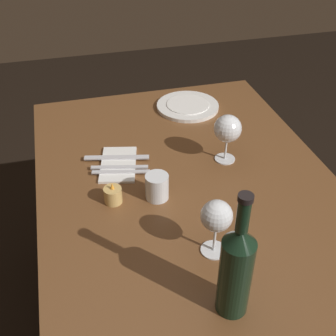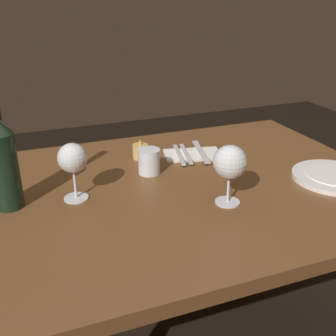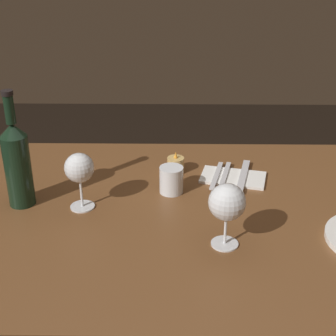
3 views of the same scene
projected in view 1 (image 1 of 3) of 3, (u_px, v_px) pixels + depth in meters
name	position (u px, v px, depth m)	size (l,w,h in m)	color
ground_plane	(185.00, 330.00, 1.75)	(6.00, 6.00, 0.00)	black
dining_table	(189.00, 209.00, 1.36)	(1.30, 0.90, 0.74)	brown
wine_glass_left	(217.00, 217.00, 1.03)	(0.08, 0.08, 0.16)	white
wine_glass_right	(228.00, 130.00, 1.35)	(0.09, 0.09, 0.16)	white
wine_bottle	(236.00, 269.00, 0.89)	(0.07, 0.07, 0.32)	black
water_tumbler	(157.00, 188.00, 1.25)	(0.07, 0.07, 0.08)	white
votive_candle	(113.00, 195.00, 1.24)	(0.05, 0.05, 0.07)	#DBB266
dinner_plate	(188.00, 106.00, 1.70)	(0.24, 0.24, 0.02)	white
folded_napkin	(118.00, 164.00, 1.39)	(0.21, 0.15, 0.01)	white
fork_inner	(120.00, 167.00, 1.37)	(0.05, 0.18, 0.00)	silver
fork_outer	(121.00, 172.00, 1.35)	(0.05, 0.18, 0.00)	silver
table_knife	(117.00, 157.00, 1.41)	(0.07, 0.21, 0.00)	silver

